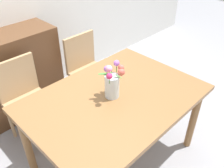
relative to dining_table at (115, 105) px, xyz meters
name	(u,v)px	position (x,y,z in m)	size (l,w,h in m)	color
ground_plane	(114,156)	(0.00, 0.00, -0.68)	(12.00, 12.00, 0.00)	#939399
dining_table	(115,105)	(0.00, 0.00, 0.00)	(1.47, 1.05, 0.77)	olive
chair_left	(25,96)	(-0.40, 0.87, -0.16)	(0.42, 0.42, 0.90)	tan
chair_right	(87,67)	(0.40, 0.87, -0.16)	(0.42, 0.42, 0.90)	tan
flower_vase	(113,82)	(-0.01, 0.02, 0.23)	(0.21, 0.17, 0.31)	silver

